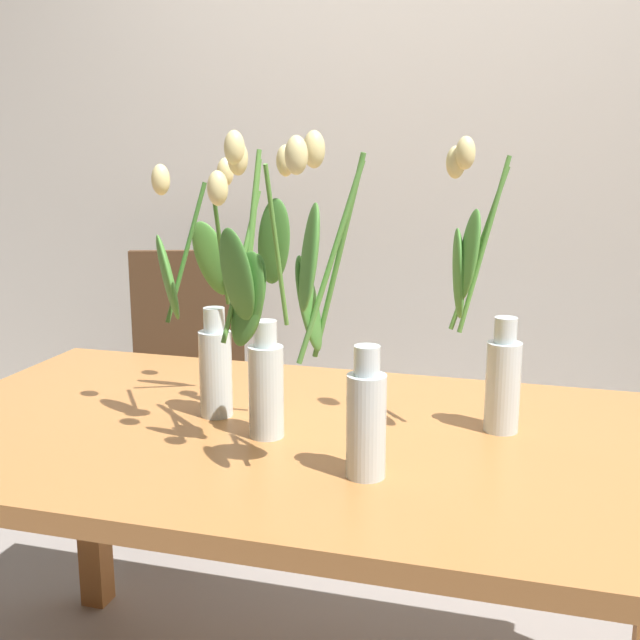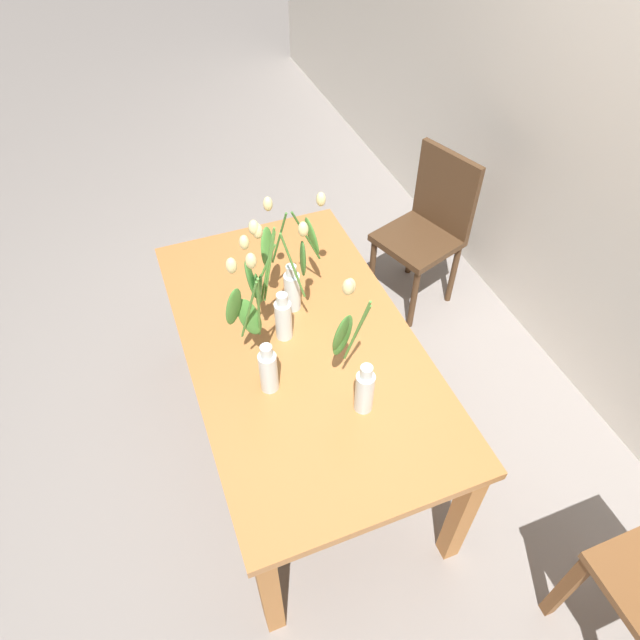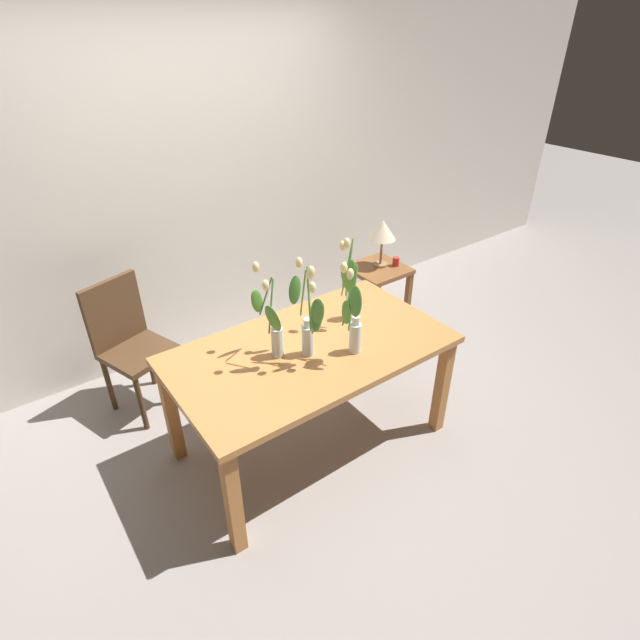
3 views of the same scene
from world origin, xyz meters
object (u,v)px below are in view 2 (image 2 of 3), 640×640
Objects in this scene: tulip_vase_0 at (276,295)px; tulip_vase_2 at (260,349)px; dining_table at (300,356)px; dining_chair at (429,224)px; tulip_vase_1 at (292,273)px; tulip_vase_3 at (358,370)px.

tulip_vase_0 is 1.00× the size of tulip_vase_2.
dining_table is 1.28m from dining_chair.
tulip_vase_3 is (0.57, 0.04, 0.01)m from tulip_vase_1.
tulip_vase_0 is 0.62× the size of dining_chair.
tulip_vase_1 reaches higher than dining_chair.
dining_chair is at bearing 118.38° from tulip_vase_1.
tulip_vase_3 is (0.36, 0.09, 0.28)m from dining_table.
dining_table is 2.77× the size of tulip_vase_2.
tulip_vase_3 is (0.41, 0.16, -0.04)m from tulip_vase_0.
tulip_vase_0 is at bearing -58.01° from dining_chair.
dining_table is 0.37m from tulip_vase_2.
tulip_vase_3 reaches higher than dining_chair.
dining_table is 3.03× the size of tulip_vase_1.
tulip_vase_0 reaches higher than dining_table.
tulip_vase_0 is 1.37m from dining_chair.
tulip_vase_0 reaches higher than tulip_vase_2.
tulip_vase_1 is 0.57× the size of dining_chair.
tulip_vase_2 is at bearing -54.03° from dining_chair.
dining_table is 1.72× the size of dining_chair.
tulip_vase_0 is (-0.06, -0.07, 0.32)m from dining_table.
tulip_vase_2 is (0.36, -0.24, 0.01)m from tulip_vase_1.
tulip_vase_0 is at bearing -36.75° from tulip_vase_1.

